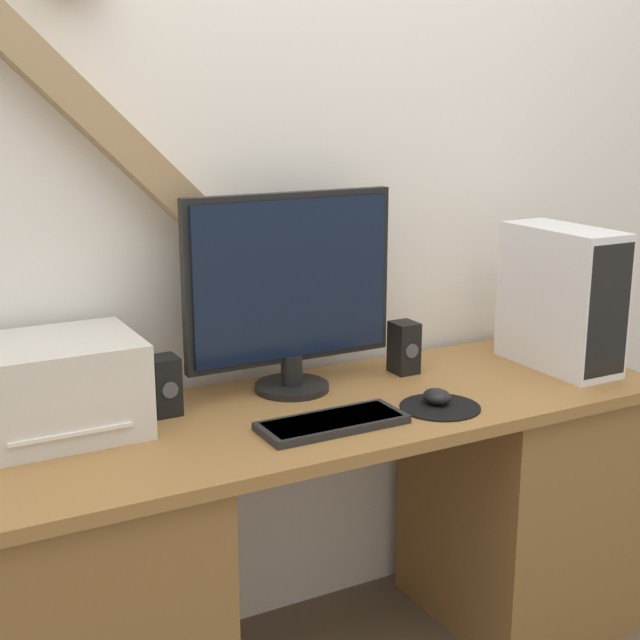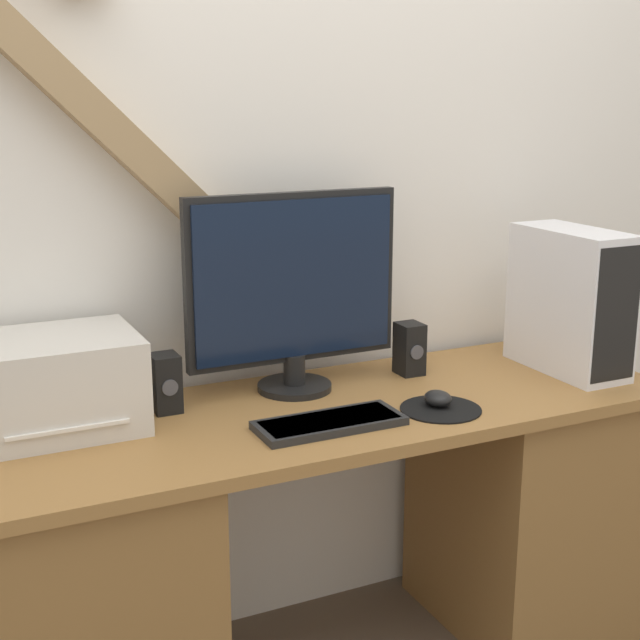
{
  "view_description": "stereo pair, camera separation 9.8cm",
  "coord_description": "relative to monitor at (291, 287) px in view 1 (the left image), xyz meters",
  "views": [
    {
      "loc": [
        -0.98,
        -1.46,
        1.44
      ],
      "look_at": [
        -0.04,
        0.28,
        0.93
      ],
      "focal_mm": 50.0,
      "sensor_mm": 36.0,
      "label": 1
    },
    {
      "loc": [
        -0.89,
        -1.5,
        1.44
      ],
      "look_at": [
        -0.04,
        0.28,
        0.93
      ],
      "focal_mm": 50.0,
      "sensor_mm": 36.0,
      "label": 2
    }
  ],
  "objects": [
    {
      "name": "printer",
      "position": [
        -0.58,
        -0.02,
        -0.16
      ],
      "size": [
        0.36,
        0.29,
        0.21
      ],
      "color": "beige",
      "rests_on": "desk"
    },
    {
      "name": "wall_back",
      "position": [
        0.03,
        0.19,
        0.38
      ],
      "size": [
        6.4,
        0.13,
        2.7
      ],
      "color": "white",
      "rests_on": "ground_plane"
    },
    {
      "name": "mousepad",
      "position": [
        0.25,
        -0.28,
        -0.26
      ],
      "size": [
        0.19,
        0.19,
        0.0
      ],
      "color": "black",
      "rests_on": "desk"
    },
    {
      "name": "desk",
      "position": [
        0.04,
        -0.15,
        -0.61
      ],
      "size": [
        1.69,
        0.57,
        0.72
      ],
      "color": "olive",
      "rests_on": "ground_plane"
    },
    {
      "name": "speaker_right",
      "position": [
        0.33,
        -0.01,
        -0.19
      ],
      "size": [
        0.06,
        0.08,
        0.14
      ],
      "color": "black",
      "rests_on": "desk"
    },
    {
      "name": "computer_tower",
      "position": [
        0.72,
        -0.17,
        -0.07
      ],
      "size": [
        0.15,
        0.34,
        0.38
      ],
      "color": "white",
      "rests_on": "desk"
    },
    {
      "name": "mouse",
      "position": [
        0.25,
        -0.27,
        -0.24
      ],
      "size": [
        0.06,
        0.07,
        0.04
      ],
      "color": "black",
      "rests_on": "mousepad"
    },
    {
      "name": "speaker_left",
      "position": [
        -0.33,
        -0.01,
        -0.19
      ],
      "size": [
        0.06,
        0.08,
        0.14
      ],
      "color": "black",
      "rests_on": "desk"
    },
    {
      "name": "keyboard",
      "position": [
        -0.03,
        -0.27,
        -0.25
      ],
      "size": [
        0.33,
        0.13,
        0.02
      ],
      "color": "black",
      "rests_on": "desk"
    },
    {
      "name": "monitor",
      "position": [
        0.0,
        0.0,
        0.0
      ],
      "size": [
        0.54,
        0.19,
        0.49
      ],
      "color": "black",
      "rests_on": "desk"
    }
  ]
}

